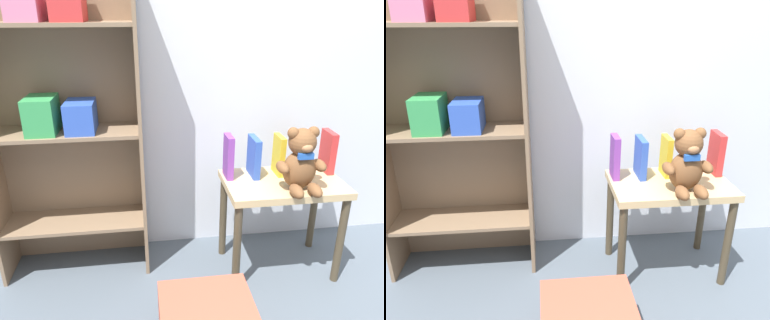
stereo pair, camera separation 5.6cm
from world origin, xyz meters
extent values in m
cube|color=silver|center=(0.00, 1.40, 1.25)|extent=(4.80, 0.06, 2.50)
cube|color=#7F664C|center=(-0.52, 1.21, 0.77)|extent=(0.02, 0.28, 1.55)
cube|color=#7F664C|center=(-0.89, 1.35, 0.77)|extent=(0.75, 0.02, 1.55)
cube|color=#7F664C|center=(-0.89, 1.21, 0.28)|extent=(0.71, 0.26, 0.02)
cube|color=#7F664C|center=(-0.89, 1.21, 0.77)|extent=(0.71, 0.26, 0.02)
cube|color=#7F664C|center=(-0.89, 1.21, 1.27)|extent=(0.71, 0.26, 0.02)
cube|color=red|center=(-0.80, 1.20, 1.37)|extent=(0.13, 0.20, 0.18)
cube|color=#33934C|center=(-0.97, 1.20, 0.87)|extent=(0.13, 0.20, 0.17)
cube|color=#2D51B7|center=(-0.80, 1.20, 0.86)|extent=(0.13, 0.20, 0.14)
cube|color=tan|center=(0.18, 1.05, 0.51)|extent=(0.60, 0.37, 0.04)
cylinder|color=#453A29|center=(-0.08, 0.89, 0.24)|extent=(0.04, 0.04, 0.49)
cylinder|color=#453A29|center=(0.45, 0.89, 0.24)|extent=(0.04, 0.04, 0.49)
cylinder|color=#453A29|center=(-0.08, 1.21, 0.24)|extent=(0.04, 0.04, 0.49)
cylinder|color=#453A29|center=(0.45, 1.21, 0.24)|extent=(0.04, 0.04, 0.49)
ellipsoid|color=brown|center=(0.22, 0.97, 0.62)|extent=(0.16, 0.12, 0.19)
sphere|color=brown|center=(0.22, 0.97, 0.76)|extent=(0.13, 0.13, 0.13)
sphere|color=brown|center=(0.17, 0.97, 0.80)|extent=(0.05, 0.05, 0.05)
sphere|color=brown|center=(0.27, 0.97, 0.80)|extent=(0.05, 0.05, 0.05)
ellipsoid|color=#9B6842|center=(0.22, 0.91, 0.75)|extent=(0.05, 0.04, 0.04)
ellipsoid|color=brown|center=(0.13, 0.95, 0.64)|extent=(0.05, 0.10, 0.05)
ellipsoid|color=brown|center=(0.31, 0.95, 0.64)|extent=(0.05, 0.10, 0.05)
ellipsoid|color=brown|center=(0.18, 0.87, 0.55)|extent=(0.06, 0.11, 0.06)
ellipsoid|color=brown|center=(0.27, 0.87, 0.55)|extent=(0.06, 0.11, 0.06)
cube|color=#2356B2|center=(0.22, 0.91, 0.71)|extent=(0.07, 0.02, 0.03)
cube|color=purple|center=(-0.08, 1.14, 0.64)|extent=(0.03, 0.11, 0.22)
cube|color=#2D51B7|center=(0.05, 1.14, 0.63)|extent=(0.03, 0.14, 0.21)
cube|color=gold|center=(0.18, 1.14, 0.63)|extent=(0.03, 0.12, 0.21)
cube|color=teal|center=(0.32, 1.15, 0.61)|extent=(0.04, 0.11, 0.18)
cube|color=red|center=(0.45, 1.14, 0.63)|extent=(0.04, 0.13, 0.22)
camera|label=1|loc=(-0.51, -0.58, 1.33)|focal=35.00mm
camera|label=2|loc=(-0.45, -0.59, 1.33)|focal=35.00mm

